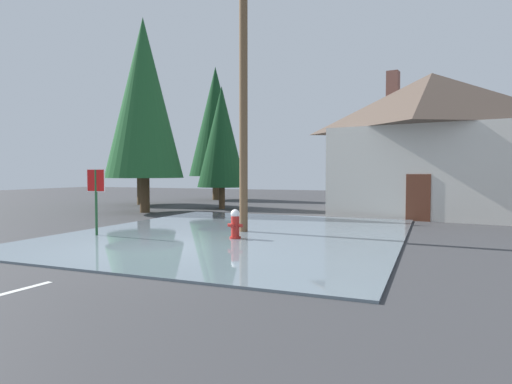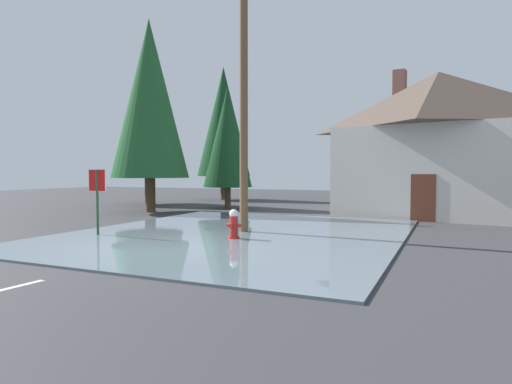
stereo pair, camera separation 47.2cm
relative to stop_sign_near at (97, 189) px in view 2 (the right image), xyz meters
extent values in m
cube|color=#38383A|center=(3.11, -1.11, -1.60)|extent=(80.00, 80.00, 0.10)
cube|color=slate|center=(3.95, 2.32, -1.52)|extent=(10.55, 12.68, 0.06)
cube|color=silver|center=(2.48, -3.07, -1.54)|extent=(3.74, 0.55, 0.01)
cylinder|color=#1E4C28|center=(0.00, 0.00, -0.47)|extent=(0.08, 0.08, 2.16)
cube|color=white|center=(0.00, 0.00, 0.27)|extent=(0.72, 0.04, 0.72)
cube|color=red|center=(0.00, 0.00, 0.27)|extent=(0.68, 0.05, 0.68)
cylinder|color=#AD231E|center=(4.41, 1.05, -1.49)|extent=(0.34, 0.34, 0.11)
cylinder|color=#AD231E|center=(4.41, 1.05, -1.12)|extent=(0.25, 0.25, 0.62)
sphere|color=white|center=(4.41, 1.05, -0.74)|extent=(0.27, 0.27, 0.27)
cylinder|color=#AD231E|center=(4.23, 1.05, -1.09)|extent=(0.11, 0.10, 0.10)
cylinder|color=#AD231E|center=(4.59, 1.05, -1.09)|extent=(0.11, 0.10, 0.10)
cylinder|color=#AD231E|center=(4.41, 0.86, -1.09)|extent=(0.12, 0.11, 0.12)
cylinder|color=brown|center=(4.00, 2.61, 2.96)|extent=(0.28, 0.28, 9.02)
cube|color=beige|center=(9.86, 11.82, 0.53)|extent=(9.14, 7.33, 4.15)
pyramid|color=brown|center=(9.86, 11.82, 3.95)|extent=(9.87, 7.92, 2.70)
cube|color=brown|center=(7.95, 13.23, 4.63)|extent=(0.68, 0.68, 2.43)
cube|color=#592D1E|center=(9.41, 8.73, -0.55)|extent=(1.00, 0.20, 2.00)
cylinder|color=#4C3823|center=(-7.47, 12.34, -0.57)|extent=(0.54, 0.54, 1.96)
cone|color=#1E5128|center=(-7.47, 12.34, 4.87)|extent=(4.35, 4.35, 8.92)
cylinder|color=#4C3823|center=(-3.86, 7.79, -0.65)|extent=(0.50, 0.50, 1.80)
cone|color=#1E5128|center=(-3.86, 7.79, 4.35)|extent=(4.00, 4.00, 8.19)
cylinder|color=#4C3823|center=(-5.29, 18.56, -0.65)|extent=(0.50, 0.50, 1.80)
cone|color=#143D1E|center=(-5.29, 18.56, 4.36)|extent=(4.01, 4.01, 8.21)
cylinder|color=#4C3823|center=(-1.13, 11.24, -0.92)|extent=(0.35, 0.35, 1.25)
cone|color=#143D1E|center=(-1.13, 11.24, 2.54)|extent=(2.77, 2.77, 5.68)
camera|label=1|loc=(9.97, -11.00, 0.51)|focal=30.68mm
camera|label=2|loc=(10.41, -10.82, 0.51)|focal=30.68mm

